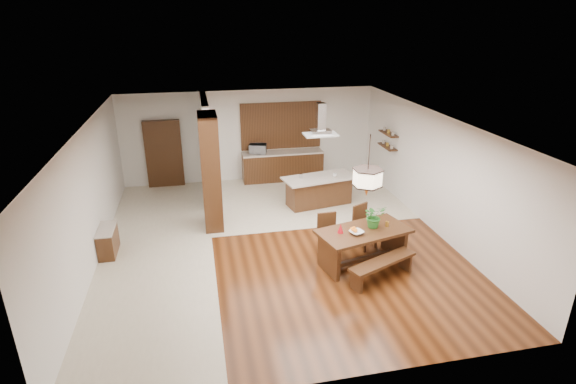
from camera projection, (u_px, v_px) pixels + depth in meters
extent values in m
plane|color=#3D1C0B|center=(276.00, 241.00, 10.77)|extent=(9.00, 9.00, 0.00)
cube|color=white|center=(274.00, 122.00, 9.70)|extent=(8.00, 9.00, 0.04)
cube|color=silver|center=(250.00, 136.00, 14.33)|extent=(8.00, 0.04, 2.90)
cube|color=silver|center=(334.00, 299.00, 6.14)|extent=(8.00, 0.04, 2.90)
cube|color=silver|center=(89.00, 199.00, 9.47)|extent=(0.04, 9.00, 2.90)
cube|color=silver|center=(436.00, 173.00, 11.00)|extent=(0.04, 9.00, 2.90)
cube|color=beige|center=(157.00, 253.00, 10.24)|extent=(2.50, 9.00, 0.01)
cube|color=beige|center=(302.00, 198.00, 13.28)|extent=(5.50, 4.00, 0.01)
cube|color=#3C1E0F|center=(274.00, 123.00, 9.70)|extent=(8.00, 9.00, 0.02)
cube|color=black|center=(211.00, 172.00, 11.06)|extent=(0.45, 1.00, 2.90)
cube|color=silver|center=(207.00, 149.00, 12.97)|extent=(0.18, 2.40, 2.90)
cube|color=black|center=(108.00, 241.00, 10.11)|extent=(0.37, 0.88, 0.63)
cube|color=black|center=(164.00, 154.00, 13.87)|extent=(1.10, 0.20, 2.10)
cube|color=black|center=(283.00, 167.00, 14.61)|extent=(2.60, 0.60, 0.90)
cube|color=beige|center=(283.00, 153.00, 14.44)|extent=(2.60, 0.62, 0.05)
cube|color=brown|center=(281.00, 125.00, 14.37)|extent=(2.60, 0.08, 1.50)
cube|color=black|center=(387.00, 147.00, 13.35)|extent=(0.26, 0.90, 0.04)
cube|color=black|center=(388.00, 134.00, 13.21)|extent=(0.26, 0.90, 0.04)
cube|color=black|center=(364.00, 231.00, 9.53)|extent=(2.13, 1.43, 0.07)
cube|color=black|center=(329.00, 257.00, 9.34)|extent=(0.28, 0.78, 0.75)
cube|color=black|center=(394.00, 240.00, 10.03)|extent=(0.28, 0.78, 0.75)
imported|color=#266C24|center=(374.00, 216.00, 9.56)|extent=(0.50, 0.45, 0.51)
imported|color=beige|center=(356.00, 232.00, 9.34)|extent=(0.36, 0.36, 0.07)
cone|color=#AF0C16|center=(341.00, 228.00, 9.37)|extent=(0.16, 0.16, 0.20)
cylinder|color=gold|center=(387.00, 224.00, 9.67)|extent=(0.08, 0.08, 0.11)
cube|color=black|center=(319.00, 191.00, 12.71)|extent=(1.87, 0.98, 0.80)
cube|color=beige|center=(320.00, 178.00, 12.52)|extent=(2.17, 1.25, 0.04)
imported|color=white|center=(335.00, 175.00, 12.52)|extent=(0.14, 0.14, 0.09)
imported|color=silver|center=(258.00, 149.00, 14.23)|extent=(0.61, 0.48, 0.30)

